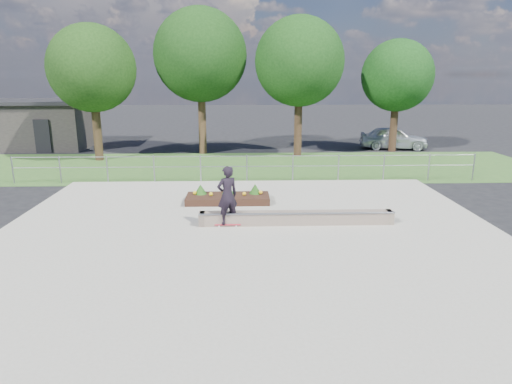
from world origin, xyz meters
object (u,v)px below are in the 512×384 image
(grind_ledge, at_px, (296,218))
(parked_car, at_px, (394,138))
(planter_bed, at_px, (228,197))
(skateboarder, at_px, (227,195))

(grind_ledge, height_order, parked_car, parked_car)
(parked_car, bearing_deg, planter_bed, 150.26)
(skateboarder, bearing_deg, parked_car, 56.25)
(grind_ledge, distance_m, skateboarder, 2.26)
(planter_bed, height_order, skateboarder, skateboarder)
(skateboarder, height_order, parked_car, skateboarder)
(planter_bed, bearing_deg, grind_ledge, -50.43)
(grind_ledge, xyz_separation_m, skateboarder, (-2.12, -0.13, 0.77))
(grind_ledge, height_order, skateboarder, skateboarder)
(planter_bed, distance_m, parked_car, 15.83)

